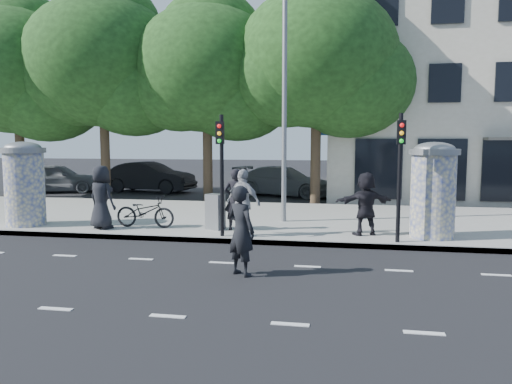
% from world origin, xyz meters
% --- Properties ---
extents(ground, '(120.00, 120.00, 0.00)m').
position_xyz_m(ground, '(0.00, 0.00, 0.00)').
color(ground, black).
rests_on(ground, ground).
extents(sidewalk, '(40.00, 8.00, 0.15)m').
position_xyz_m(sidewalk, '(0.00, 7.50, 0.07)').
color(sidewalk, gray).
rests_on(sidewalk, ground).
extents(curb, '(40.00, 0.10, 0.16)m').
position_xyz_m(curb, '(0.00, 3.55, 0.07)').
color(curb, slate).
rests_on(curb, ground).
extents(lane_dash_near, '(32.00, 0.12, 0.01)m').
position_xyz_m(lane_dash_near, '(0.00, -2.20, 0.00)').
color(lane_dash_near, silver).
rests_on(lane_dash_near, ground).
extents(lane_dash_far, '(32.00, 0.12, 0.01)m').
position_xyz_m(lane_dash_far, '(0.00, 1.40, 0.00)').
color(lane_dash_far, silver).
rests_on(lane_dash_far, ground).
extents(ad_column_left, '(1.36, 1.36, 2.65)m').
position_xyz_m(ad_column_left, '(-7.20, 4.50, 1.54)').
color(ad_column_left, beige).
rests_on(ad_column_left, sidewalk).
extents(ad_column_right, '(1.36, 1.36, 2.65)m').
position_xyz_m(ad_column_right, '(5.20, 4.70, 1.54)').
color(ad_column_right, beige).
rests_on(ad_column_right, sidewalk).
extents(traffic_pole_near, '(0.22, 0.31, 3.40)m').
position_xyz_m(traffic_pole_near, '(-0.60, 3.79, 2.23)').
color(traffic_pole_near, black).
rests_on(traffic_pole_near, sidewalk).
extents(traffic_pole_far, '(0.22, 0.31, 3.40)m').
position_xyz_m(traffic_pole_far, '(4.20, 3.79, 2.23)').
color(traffic_pole_far, black).
rests_on(traffic_pole_far, sidewalk).
extents(street_lamp, '(0.25, 0.93, 8.00)m').
position_xyz_m(street_lamp, '(0.80, 6.63, 4.79)').
color(street_lamp, slate).
rests_on(street_lamp, sidewalk).
extents(tree_far_left, '(7.20, 7.20, 9.26)m').
position_xyz_m(tree_far_left, '(-13.00, 12.50, 6.19)').
color(tree_far_left, '#38281C').
rests_on(tree_far_left, ground).
extents(tree_mid_left, '(7.20, 7.20, 9.57)m').
position_xyz_m(tree_mid_left, '(-8.50, 12.50, 6.50)').
color(tree_mid_left, '#38281C').
rests_on(tree_mid_left, ground).
extents(tree_near_left, '(6.80, 6.80, 8.97)m').
position_xyz_m(tree_near_left, '(-3.50, 12.70, 6.06)').
color(tree_near_left, '#38281C').
rests_on(tree_near_left, ground).
extents(tree_center, '(7.00, 7.00, 9.30)m').
position_xyz_m(tree_center, '(1.50, 12.30, 6.31)').
color(tree_center, '#38281C').
rests_on(tree_center, ground).
extents(ped_a, '(1.11, 0.94, 1.94)m').
position_xyz_m(ped_a, '(-4.50, 4.31, 1.12)').
color(ped_a, black).
rests_on(ped_a, sidewalk).
extents(ped_b, '(0.73, 0.54, 1.86)m').
position_xyz_m(ped_b, '(-0.43, 4.81, 1.08)').
color(ped_b, black).
rests_on(ped_b, sidewalk).
extents(ped_e, '(1.28, 1.04, 1.90)m').
position_xyz_m(ped_e, '(0.00, 3.91, 1.10)').
color(ped_e, '#A7A7AA').
rests_on(ped_e, sidewalk).
extents(ped_f, '(1.78, 1.16, 1.81)m').
position_xyz_m(ped_f, '(3.38, 4.71, 1.05)').
color(ped_f, black).
rests_on(ped_f, sidewalk).
extents(man_road, '(0.83, 0.77, 1.91)m').
position_xyz_m(man_road, '(0.66, 0.46, 0.96)').
color(man_road, black).
rests_on(man_road, ground).
extents(bicycle, '(0.69, 1.89, 0.99)m').
position_xyz_m(bicycle, '(-3.28, 4.77, 0.64)').
color(bicycle, black).
rests_on(bicycle, sidewalk).
extents(cabinet_left, '(0.62, 0.55, 1.07)m').
position_xyz_m(cabinet_left, '(-1.06, 4.83, 0.69)').
color(cabinet_left, slate).
rests_on(cabinet_left, sidewalk).
extents(cabinet_right, '(0.58, 0.49, 1.04)m').
position_xyz_m(cabinet_right, '(5.04, 5.01, 0.67)').
color(cabinet_right, gray).
rests_on(cabinet_right, sidewalk).
extents(car_left, '(3.28, 5.04, 1.59)m').
position_xyz_m(car_left, '(-12.65, 14.96, 0.80)').
color(car_left, slate).
rests_on(car_left, ground).
extents(car_mid, '(2.29, 5.14, 1.64)m').
position_xyz_m(car_mid, '(-7.77, 16.09, 0.82)').
color(car_mid, black).
rests_on(car_mid, ground).
extents(car_right, '(3.49, 5.53, 1.49)m').
position_xyz_m(car_right, '(-0.28, 15.52, 0.75)').
color(car_right, slate).
rests_on(car_right, ground).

